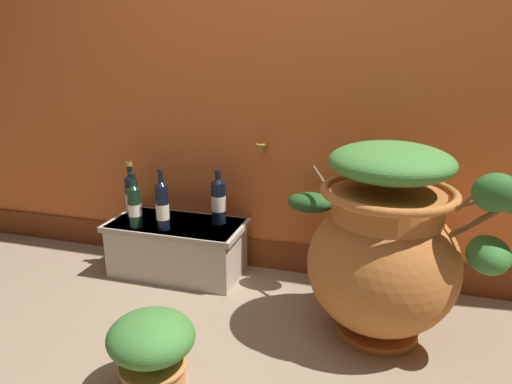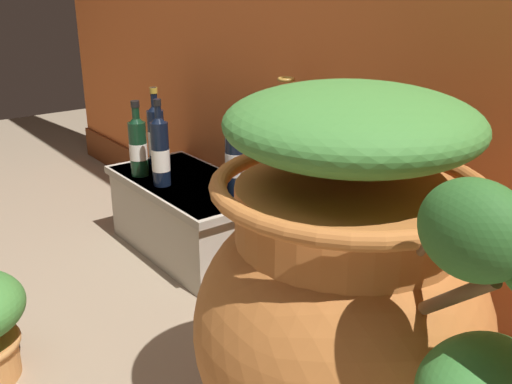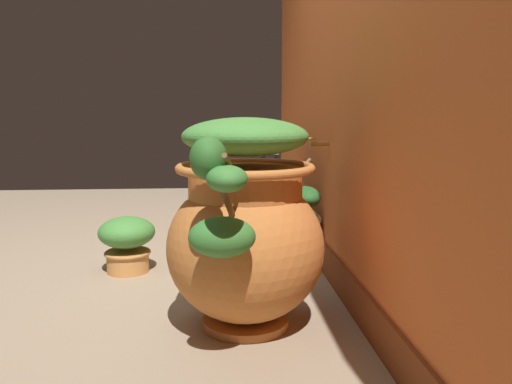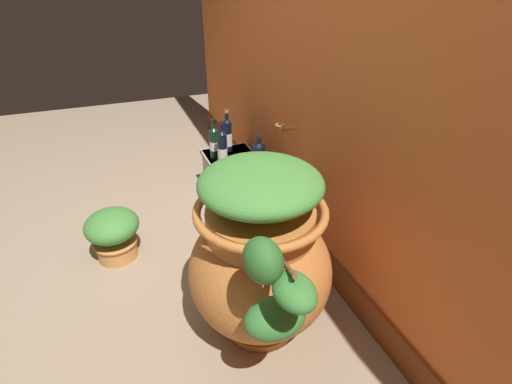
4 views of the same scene
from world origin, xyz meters
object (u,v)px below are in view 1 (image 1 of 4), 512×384
object	(u,v)px
terracotta_urn	(386,246)
potted_shrub	(152,349)
wine_bottle_middle	(135,204)
wine_bottle_back	(162,205)
wine_bottle_left	(219,199)
wine_bottle_right	(132,196)

from	to	relation	value
terracotta_urn	potted_shrub	bearing A→B (deg)	-141.98
wine_bottle_middle	wine_bottle_back	world-z (taller)	wine_bottle_back
wine_bottle_left	wine_bottle_back	xyz separation A→B (m)	(-0.25, -0.17, 0.00)
wine_bottle_left	potted_shrub	bearing A→B (deg)	-83.91
potted_shrub	terracotta_urn	bearing A→B (deg)	38.02
terracotta_urn	wine_bottle_back	size ratio (longest dim) A/B	3.17
terracotta_urn	wine_bottle_middle	bearing A→B (deg)	173.00
wine_bottle_back	potted_shrub	world-z (taller)	wine_bottle_back
wine_bottle_right	potted_shrub	xyz separation A→B (m)	(0.61, -0.91, -0.26)
wine_bottle_left	wine_bottle_middle	size ratio (longest dim) A/B	1.00
terracotta_urn	wine_bottle_middle	size ratio (longest dim) A/B	3.48
terracotta_urn	potted_shrub	distance (m)	1.04
terracotta_urn	potted_shrub	world-z (taller)	terracotta_urn
wine_bottle_left	wine_bottle_middle	bearing A→B (deg)	-155.25
terracotta_urn	potted_shrub	size ratio (longest dim) A/B	3.25
wine_bottle_middle	wine_bottle_right	distance (m)	0.16
wine_bottle_middle	wine_bottle_back	size ratio (longest dim) A/B	0.91
wine_bottle_middle	wine_bottle_right	world-z (taller)	wine_bottle_right
wine_bottle_back	wine_bottle_right	bearing A→B (deg)	155.17
terracotta_urn	wine_bottle_middle	xyz separation A→B (m)	(-1.30, 0.16, 0.01)
terracotta_urn	wine_bottle_right	world-z (taller)	terracotta_urn
wine_bottle_right	wine_bottle_back	distance (m)	0.28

